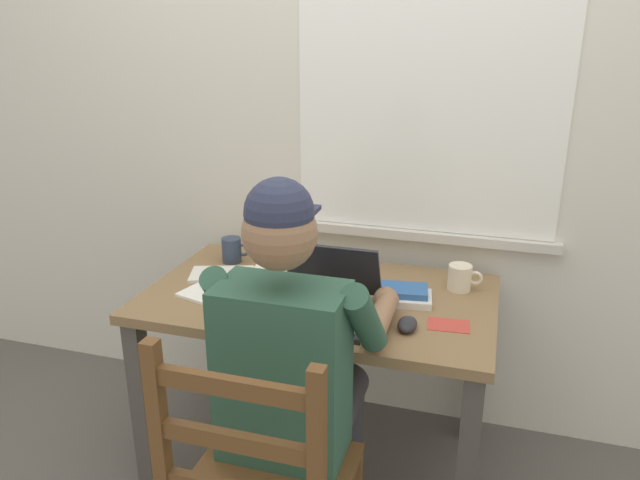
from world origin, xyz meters
TOP-DOWN VIEW (x-y plane):
  - ground_plane at (0.00, 0.00)m, footprint 8.00×8.00m
  - back_wall at (0.00, 0.44)m, footprint 6.00×0.08m
  - desk at (0.00, 0.00)m, footprint 1.21×0.72m
  - seated_person at (0.06, -0.43)m, footprint 0.50×0.60m
  - laptop at (0.06, -0.13)m, footprint 0.33×0.33m
  - computer_mouse at (0.34, -0.17)m, footprint 0.06×0.10m
  - coffee_mug_white at (0.47, 0.18)m, footprint 0.12×0.08m
  - coffee_mug_dark at (-0.42, 0.19)m, footprint 0.11×0.08m
  - book_stack_main at (-0.18, 0.09)m, footprint 0.20×0.17m
  - book_stack_side at (0.30, 0.03)m, footprint 0.19×0.15m
  - paper_pile_near_laptop at (-0.34, -0.11)m, footprint 0.27×0.24m
  - paper_pile_back_corner at (-0.40, 0.05)m, footprint 0.26×0.21m
  - paper_pile_side at (-0.12, -0.00)m, footprint 0.27×0.25m
  - landscape_photo_print at (0.46, -0.11)m, footprint 0.14×0.10m

SIDE VIEW (x-z plane):
  - ground_plane at x=0.00m, z-range 0.00..0.00m
  - desk at x=0.00m, z-range 0.25..0.95m
  - seated_person at x=0.06m, z-range 0.06..1.32m
  - landscape_photo_print at x=0.46m, z-range 0.70..0.71m
  - paper_pile_near_laptop at x=-0.34m, z-range 0.70..0.71m
  - paper_pile_back_corner at x=-0.40m, z-range 0.70..0.72m
  - paper_pile_side at x=-0.12m, z-range 0.70..0.72m
  - computer_mouse at x=0.34m, z-range 0.70..0.74m
  - book_stack_side at x=0.30m, z-range 0.70..0.75m
  - book_stack_main at x=-0.18m, z-range 0.70..0.75m
  - coffee_mug_white at x=0.47m, z-range 0.70..0.80m
  - coffee_mug_dark at x=-0.42m, z-range 0.70..0.80m
  - laptop at x=0.06m, z-range 0.65..0.86m
  - back_wall at x=0.00m, z-range 0.00..2.60m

